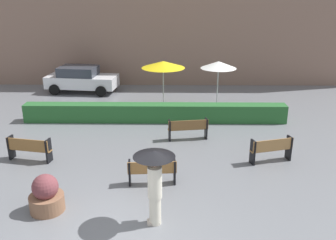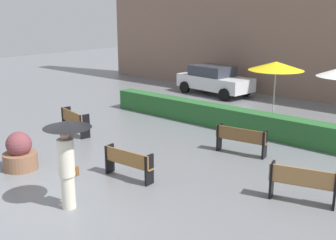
{
  "view_description": "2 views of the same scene",
  "coord_description": "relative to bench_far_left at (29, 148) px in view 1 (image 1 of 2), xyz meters",
  "views": [
    {
      "loc": [
        1.09,
        -8.28,
        6.05
      ],
      "look_at": [
        0.92,
        5.18,
        1.22
      ],
      "focal_mm": 39.6,
      "sensor_mm": 36.0,
      "label": 1
    },
    {
      "loc": [
        8.27,
        -5.06,
        4.56
      ],
      "look_at": [
        -0.11,
        4.72,
        1.11
      ],
      "focal_mm": 44.57,
      "sensor_mm": 36.0,
      "label": 2
    }
  ],
  "objects": [
    {
      "name": "ground_plane",
      "position": [
        4.16,
        -4.06,
        -0.52
      ],
      "size": [
        60.0,
        60.0,
        0.0
      ],
      "primitive_type": "plane",
      "color": "slate"
    },
    {
      "name": "bench_far_left",
      "position": [
        0.0,
        0.0,
        0.0
      ],
      "size": [
        1.67,
        0.67,
        0.89
      ],
      "color": "olive",
      "rests_on": "ground"
    },
    {
      "name": "bench_back_row",
      "position": [
        5.91,
        2.09,
        0.01
      ],
      "size": [
        1.7,
        0.57,
        0.88
      ],
      "color": "brown",
      "rests_on": "ground"
    },
    {
      "name": "bench_far_right",
      "position": [
        8.87,
        0.0,
        0.03
      ],
      "size": [
        1.61,
        0.75,
        0.92
      ],
      "color": "#9E7242",
      "rests_on": "ground"
    },
    {
      "name": "bench_mid_center",
      "position": [
        4.61,
        -1.69,
        -0.02
      ],
      "size": [
        1.59,
        0.43,
        0.84
      ],
      "color": "olive",
      "rests_on": "ground"
    },
    {
      "name": "pedestrian_with_umbrella",
      "position": [
        4.8,
        -3.76,
        0.92
      ],
      "size": [
        1.11,
        1.11,
        2.11
      ],
      "color": "silver",
      "rests_on": "ground"
    },
    {
      "name": "planter_pot",
      "position": [
        1.68,
        -3.22,
        -0.04
      ],
      "size": [
        0.98,
        0.98,
        1.13
      ],
      "color": "brown",
      "rests_on": "ground"
    },
    {
      "name": "patio_umbrella_yellow",
      "position": [
        4.77,
        6.58,
        1.79
      ],
      "size": [
        2.25,
        2.25,
        2.48
      ],
      "color": "silver",
      "rests_on": "ground"
    },
    {
      "name": "patio_umbrella_white",
      "position": [
        7.56,
        6.13,
        1.86
      ],
      "size": [
        1.81,
        1.81,
        2.57
      ],
      "color": "silver",
      "rests_on": "ground"
    },
    {
      "name": "hedge_strip",
      "position": [
        4.42,
        4.34,
        -0.09
      ],
      "size": [
        12.4,
        0.7,
        0.85
      ],
      "primitive_type": "cube",
      "color": "#28602D",
      "rests_on": "ground"
    },
    {
      "name": "building_facade",
      "position": [
        4.16,
        11.94,
        4.51
      ],
      "size": [
        28.0,
        1.2,
        10.06
      ],
      "primitive_type": "cube",
      "color": "#846656",
      "rests_on": "ground"
    },
    {
      "name": "parked_car",
      "position": [
        -0.3,
        9.61,
        0.3
      ],
      "size": [
        4.38,
        2.37,
        1.57
      ],
      "color": "silver",
      "rests_on": "ground"
    }
  ]
}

